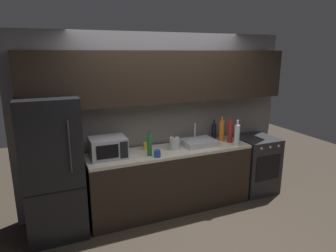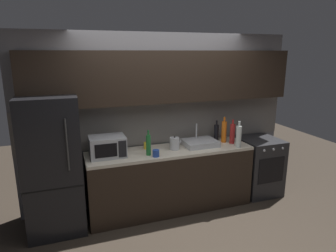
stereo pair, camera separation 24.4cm
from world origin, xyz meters
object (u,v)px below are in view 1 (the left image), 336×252
at_px(microwave, 108,148).
at_px(wine_bottle_orange, 222,131).
at_px(wine_bottle_dark, 214,131).
at_px(mug_yellow, 146,146).
at_px(wine_bottle_red, 230,132).
at_px(wine_bottle_green, 149,145).
at_px(wine_bottle_clear, 237,135).
at_px(kettle, 175,143).
at_px(oven_range, 255,164).
at_px(mug_blue, 157,154).
at_px(refrigerator, 53,168).

distance_m(microwave, wine_bottle_orange, 1.75).
relative_size(wine_bottle_dark, mug_yellow, 3.20).
bearing_deg(wine_bottle_red, wine_bottle_green, -176.31).
distance_m(microwave, wine_bottle_clear, 1.84).
bearing_deg(wine_bottle_orange, wine_bottle_red, -50.35).
relative_size(kettle, mug_yellow, 1.99).
height_order(oven_range, wine_bottle_orange, wine_bottle_orange).
bearing_deg(wine_bottle_clear, oven_range, 21.42).
bearing_deg(mug_yellow, microwave, -167.97).
bearing_deg(wine_bottle_green, wine_bottle_orange, 8.60).
height_order(oven_range, kettle, kettle).
height_order(wine_bottle_clear, mug_blue, wine_bottle_clear).
distance_m(wine_bottle_orange, wine_bottle_dark, 0.15).
relative_size(wine_bottle_dark, wine_bottle_green, 0.91).
bearing_deg(wine_bottle_red, wine_bottle_dark, 121.45).
bearing_deg(wine_bottle_clear, mug_blue, 179.62).
distance_m(wine_bottle_orange, wine_bottle_green, 1.25).
bearing_deg(microwave, refrigerator, -178.45).
relative_size(microwave, wine_bottle_dark, 1.48).
bearing_deg(mug_yellow, mug_blue, -85.16).
bearing_deg(oven_range, microwave, 179.53).
distance_m(oven_range, wine_bottle_orange, 0.88).
relative_size(refrigerator, kettle, 8.96).
relative_size(oven_range, mug_yellow, 9.23).
bearing_deg(wine_bottle_dark, wine_bottle_red, -58.55).
xyz_separation_m(wine_bottle_clear, mug_blue, (-1.23, 0.01, -0.12)).
distance_m(refrigerator, mug_yellow, 1.25).
distance_m(microwave, wine_bottle_dark, 1.70).
xyz_separation_m(wine_bottle_orange, wine_bottle_green, (-1.23, -0.19, -0.02)).
relative_size(kettle, mug_blue, 2.11).
bearing_deg(microwave, wine_bottle_clear, -7.42).
xyz_separation_m(microwave, wine_bottle_red, (1.84, -0.05, 0.02)).
xyz_separation_m(microwave, wine_bottle_orange, (1.75, 0.05, 0.03)).
xyz_separation_m(microwave, wine_bottle_green, (0.52, -0.14, 0.01)).
bearing_deg(mug_yellow, oven_range, -4.37).
xyz_separation_m(wine_bottle_orange, mug_yellow, (-1.19, 0.07, -0.12)).
relative_size(wine_bottle_clear, mug_blue, 4.14).
height_order(wine_bottle_orange, wine_bottle_dark, wine_bottle_orange).
height_order(wine_bottle_orange, wine_bottle_clear, wine_bottle_orange).
xyz_separation_m(wine_bottle_orange, mug_blue, (-1.16, -0.28, -0.12)).
xyz_separation_m(oven_range, wine_bottle_clear, (-0.56, -0.22, 0.61)).
bearing_deg(wine_bottle_dark, mug_yellow, -177.03).
distance_m(kettle, wine_bottle_red, 0.91).
relative_size(refrigerator, wine_bottle_green, 5.08).
xyz_separation_m(kettle, wine_bottle_dark, (0.77, 0.21, 0.04)).
relative_size(kettle, wine_bottle_green, 0.57).
xyz_separation_m(wine_bottle_red, mug_yellow, (-1.28, 0.17, -0.10)).
relative_size(oven_range, mug_blue, 9.76).
bearing_deg(wine_bottle_red, wine_bottle_clear, -93.58).
height_order(refrigerator, mug_blue, refrigerator).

